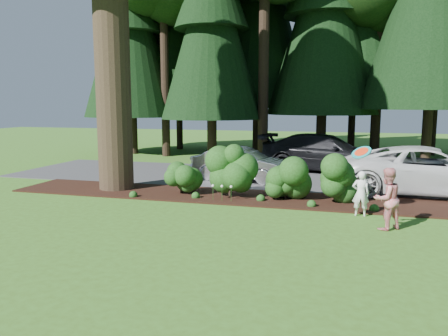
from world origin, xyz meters
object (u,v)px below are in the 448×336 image
Objects in this scene: adult at (387,199)px; car_silver_wagon at (242,164)px; child at (361,194)px; frisbee at (361,152)px; car_dark_suv at (325,153)px; car_white_suv at (430,171)px.

car_silver_wagon is at bearing -87.24° from adult.
adult reaches higher than car_silver_wagon.
frisbee reaches higher than child.
adult is (0.58, -1.21, 0.14)m from child.
adult is at bearing -128.96° from car_silver_wagon.
frisbee is at bearing -103.62° from adult.
frisbee is (-0.61, 1.30, 1.01)m from adult.
frisbee is (4.47, -4.47, 1.09)m from car_silver_wagon.
child is 1.34m from adult.
car_silver_wagon is 2.61× the size of adult.
adult is at bearing -65.05° from frisbee.
frisbee reaches higher than adult.
car_white_suv is at bearing -132.11° from car_dark_suv.
adult is (5.07, -5.77, 0.08)m from car_silver_wagon.
car_white_suv is at bearing -122.48° from child.
car_white_suv is 3.81× the size of adult.
car_white_suv is 5.79m from car_dark_suv.
frisbee is (-0.03, 0.09, 1.15)m from child.
child is (1.38, -8.00, -0.25)m from car_dark_suv.
car_silver_wagon is at bearing 135.01° from frisbee.
frisbee is (1.35, -7.91, 0.90)m from car_dark_suv.
car_silver_wagon is 6.65× the size of frisbee.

